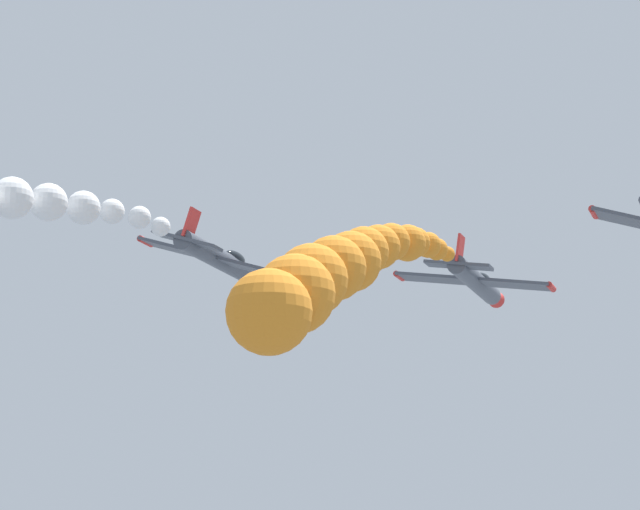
# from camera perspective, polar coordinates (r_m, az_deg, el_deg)

# --- Properties ---
(airplane_lead) EXTENTS (9.50, 10.35, 2.75)m
(airplane_lead) POSITION_cam_1_polar(r_m,az_deg,el_deg) (74.36, 7.16, -1.20)
(airplane_lead) COLOR #474C56
(smoke_trail_lead) EXTENTS (3.73, 23.75, 9.32)m
(smoke_trail_lead) POSITION_cam_1_polar(r_m,az_deg,el_deg) (51.59, 0.43, -0.96)
(smoke_trail_lead) COLOR orange
(airplane_left_inner) EXTENTS (9.22, 10.35, 3.42)m
(airplane_left_inner) POSITION_cam_1_polar(r_m,az_deg,el_deg) (69.22, -4.58, -0.18)
(airplane_left_inner) COLOR #474C56
(smoke_trail_left_inner) EXTENTS (4.93, 15.74, 3.62)m
(smoke_trail_left_inner) POSITION_cam_1_polar(r_m,az_deg,el_deg) (55.27, -14.19, 2.40)
(smoke_trail_left_inner) COLOR white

